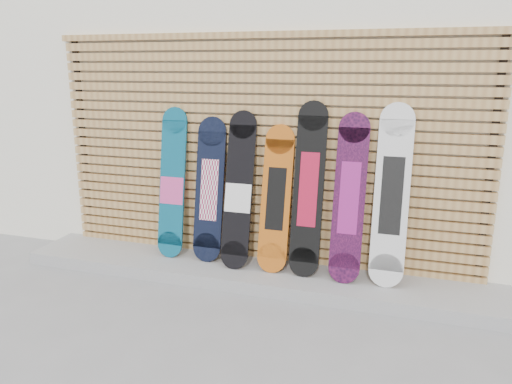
% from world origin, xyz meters
% --- Properties ---
extents(ground, '(80.00, 80.00, 0.00)m').
position_xyz_m(ground, '(0.00, 0.00, 0.00)').
color(ground, gray).
rests_on(ground, ground).
extents(building, '(12.00, 5.00, 3.60)m').
position_xyz_m(building, '(0.50, 3.50, 1.80)').
color(building, white).
rests_on(building, ground).
extents(concrete_step, '(4.60, 0.70, 0.12)m').
position_xyz_m(concrete_step, '(-0.15, 0.68, 0.06)').
color(concrete_step, gray).
rests_on(concrete_step, ground).
extents(slat_wall, '(4.26, 0.08, 2.29)m').
position_xyz_m(slat_wall, '(-0.15, 0.97, 1.21)').
color(slat_wall, '#AB7E47').
rests_on(slat_wall, ground).
extents(snowboard_0, '(0.26, 0.29, 1.48)m').
position_xyz_m(snowboard_0, '(-1.02, 0.80, 0.85)').
color(snowboard_0, '#0B516D').
rests_on(snowboard_0, concrete_step).
extents(snowboard_1, '(0.29, 0.28, 1.40)m').
position_xyz_m(snowboard_1, '(-0.62, 0.80, 0.82)').
color(snowboard_1, black).
rests_on(snowboard_1, concrete_step).
extents(snowboard_2, '(0.27, 0.37, 1.47)m').
position_xyz_m(snowboard_2, '(-0.31, 0.76, 0.84)').
color(snowboard_2, black).
rests_on(snowboard_2, concrete_step).
extents(snowboard_3, '(0.28, 0.34, 1.35)m').
position_xyz_m(snowboard_3, '(0.06, 0.77, 0.79)').
color(snowboard_3, '#B65613').
rests_on(snowboard_3, concrete_step).
extents(snowboard_4, '(0.28, 0.34, 1.58)m').
position_xyz_m(snowboard_4, '(0.36, 0.77, 0.91)').
color(snowboard_4, black).
rests_on(snowboard_4, concrete_step).
extents(snowboard_5, '(0.28, 0.37, 1.49)m').
position_xyz_m(snowboard_5, '(0.73, 0.76, 0.86)').
color(snowboard_5, black).
rests_on(snowboard_5, concrete_step).
extents(snowboard_6, '(0.30, 0.34, 1.58)m').
position_xyz_m(snowboard_6, '(1.09, 0.78, 0.91)').
color(snowboard_6, silver).
rests_on(snowboard_6, concrete_step).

